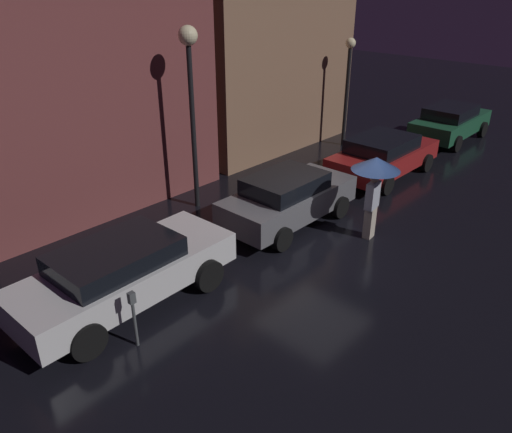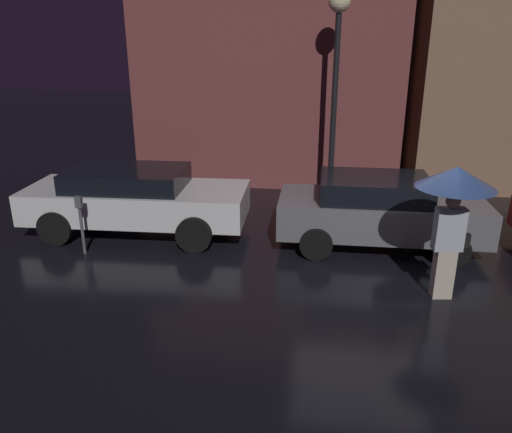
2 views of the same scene
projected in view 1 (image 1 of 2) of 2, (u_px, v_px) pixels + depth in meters
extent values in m
plane|color=black|center=(318.00, 243.00, 12.72)|extent=(60.00, 60.00, 0.00)
cube|color=brown|center=(82.00, 99.00, 13.75)|extent=(7.31, 3.00, 6.13)
cube|color=#8C664C|center=(266.00, 45.00, 18.42)|extent=(7.08, 3.00, 7.56)
cube|color=silver|center=(126.00, 274.00, 10.17)|extent=(4.70, 1.87, 0.65)
cube|color=black|center=(115.00, 256.00, 9.81)|extent=(2.46, 1.60, 0.40)
cylinder|color=black|center=(159.00, 248.00, 11.80)|extent=(0.71, 0.22, 0.71)
cylinder|color=black|center=(208.00, 275.00, 10.73)|extent=(0.71, 0.22, 0.71)
cylinder|color=black|center=(41.00, 301.00, 9.90)|extent=(0.71, 0.22, 0.71)
cylinder|color=black|center=(87.00, 341.00, 8.83)|extent=(0.71, 0.22, 0.71)
cube|color=slate|center=(289.00, 201.00, 13.47)|extent=(4.05, 1.69, 0.69)
cube|color=black|center=(285.00, 183.00, 13.11)|extent=(2.11, 1.48, 0.44)
cylinder|color=black|center=(293.00, 191.00, 14.95)|extent=(0.62, 0.22, 0.62)
cylinder|color=black|center=(340.00, 207.00, 13.93)|extent=(0.62, 0.22, 0.62)
cylinder|color=black|center=(234.00, 218.00, 13.31)|extent=(0.62, 0.22, 0.62)
cylinder|color=black|center=(282.00, 239.00, 12.29)|extent=(0.62, 0.22, 0.62)
cube|color=maroon|center=(383.00, 158.00, 16.68)|extent=(4.35, 1.85, 0.62)
cube|color=black|center=(382.00, 144.00, 16.33)|extent=(2.26, 1.62, 0.44)
cylinder|color=black|center=(379.00, 151.00, 18.26)|extent=(0.62, 0.22, 0.62)
cylinder|color=black|center=(426.00, 163.00, 17.14)|extent=(0.62, 0.22, 0.62)
cylinder|color=black|center=(337.00, 170.00, 16.49)|extent=(0.62, 0.22, 0.62)
cylinder|color=black|center=(386.00, 185.00, 15.37)|extent=(0.62, 0.22, 0.62)
cube|color=#1E5638|center=(450.00, 124.00, 20.24)|extent=(4.21, 1.79, 0.65)
cube|color=black|center=(451.00, 112.00, 19.89)|extent=(2.20, 1.55, 0.43)
cylinder|color=black|center=(442.00, 122.00, 21.76)|extent=(0.63, 0.22, 0.63)
cylinder|color=black|center=(482.00, 129.00, 20.71)|extent=(0.63, 0.22, 0.63)
cylinder|color=black|center=(414.00, 134.00, 20.06)|extent=(0.63, 0.22, 0.63)
cylinder|color=black|center=(456.00, 144.00, 19.00)|extent=(0.63, 0.22, 0.63)
cube|color=beige|center=(370.00, 223.00, 12.84)|extent=(0.34, 0.25, 0.84)
cube|color=#B2B7C6|center=(373.00, 195.00, 12.50)|extent=(0.48, 0.27, 0.70)
sphere|color=tan|center=(375.00, 178.00, 12.29)|extent=(0.23, 0.23, 0.23)
cylinder|color=black|center=(374.00, 185.00, 12.38)|extent=(0.02, 0.02, 0.82)
cone|color=navy|center=(376.00, 164.00, 12.13)|extent=(1.20, 1.20, 0.33)
cube|color=black|center=(377.00, 199.00, 12.74)|extent=(0.17, 0.12, 0.22)
cylinder|color=#4C5154|center=(135.00, 324.00, 9.06)|extent=(0.06, 0.06, 0.96)
cube|color=#4C5154|center=(132.00, 298.00, 8.80)|extent=(0.12, 0.10, 0.22)
cylinder|color=black|center=(193.00, 132.00, 13.76)|extent=(0.14, 0.14, 4.51)
sphere|color=#F9EAB7|center=(188.00, 35.00, 12.64)|extent=(0.51, 0.51, 0.51)
cylinder|color=black|center=(346.00, 99.00, 19.08)|extent=(0.14, 0.14, 3.68)
sphere|color=#F9EAB7|center=(351.00, 43.00, 18.18)|extent=(0.38, 0.38, 0.38)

